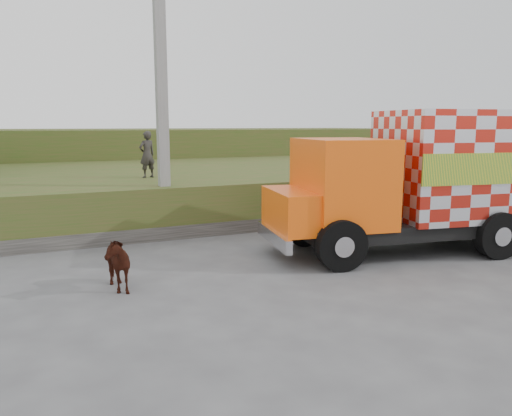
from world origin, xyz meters
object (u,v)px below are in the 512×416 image
cow (113,262)px  pedestrian (147,154)px  utility_pole (162,96)px  cargo_truck (439,179)px

cow → pedestrian: pedestrian is taller
utility_pole → pedestrian: utility_pole is taller
cargo_truck → cow: size_ratio=6.25×
cargo_truck → pedestrian: bearing=140.7°
cargo_truck → cow: bearing=-171.0°
utility_pole → cow: utility_pole is taller
cargo_truck → cow: 8.47m
utility_pole → cow: 6.01m
cargo_truck → cow: cargo_truck is taller
utility_pole → pedestrian: 3.14m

